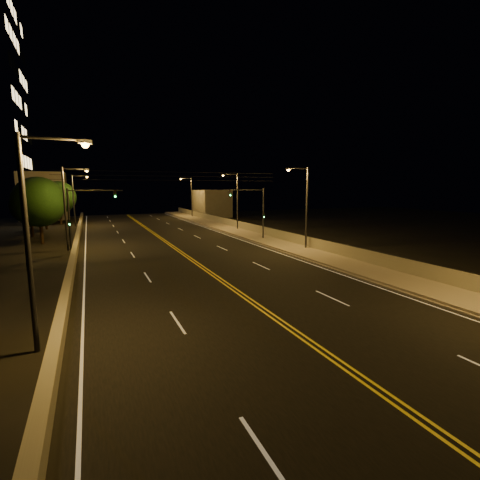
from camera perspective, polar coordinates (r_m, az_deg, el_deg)
name	(u,v)px	position (r m, az deg, el deg)	size (l,w,h in m)	color
ground	(453,443)	(11.40, 31.60, -26.52)	(160.00, 160.00, 0.00)	black
road	(206,270)	(27.04, -5.61, -4.89)	(18.00, 120.00, 0.02)	black
sidewalk	(321,257)	(31.93, 13.18, -2.72)	(3.60, 120.00, 0.30)	gray
curb	(304,259)	(30.88, 10.39, -3.16)	(0.14, 120.00, 0.15)	gray
parapet_wall	(336,248)	(32.81, 15.54, -1.35)	(0.30, 120.00, 1.00)	gray
jersey_barrier	(69,278)	(25.78, -26.19, -5.62)	(0.45, 120.00, 0.73)	gray
distant_building_right	(211,203)	(76.26, -4.75, 6.04)	(6.00, 10.00, 5.69)	gray
distant_building_left	(44,196)	(78.73, -29.51, 6.31)	(8.00, 8.00, 9.19)	gray
parapet_rail	(337,243)	(32.72, 15.57, -0.44)	(0.06, 0.06, 120.00)	black
lane_markings	(206,270)	(26.97, -5.56, -4.90)	(17.32, 116.00, 0.00)	silver
streetlight_1	(304,202)	(34.97, 10.51, 6.07)	(2.55, 0.28, 8.27)	#2D2D33
streetlight_2	(236,198)	(50.45, -0.74, 6.98)	(2.55, 0.28, 8.27)	#2D2D33
streetlight_3	(190,194)	(73.49, -8.16, 7.43)	(2.55, 0.28, 8.27)	#2D2D33
streetlight_4	(35,228)	(15.06, -30.55, 1.71)	(2.55, 0.28, 8.27)	#2D2D33
streetlight_5	(68,202)	(38.68, -26.40, 5.55)	(2.55, 0.28, 8.27)	#2D2D33
streetlight_6	(75,196)	(62.07, -25.40, 6.47)	(2.55, 0.28, 8.27)	#2D2D33
traffic_signal_right	(256,208)	(41.02, 2.63, 5.30)	(5.11, 0.31, 6.21)	#2D2D33
traffic_signal_left	(80,212)	(36.85, -24.75, 4.13)	(5.11, 0.31, 6.21)	#2D2D33
overhead_wires	(175,176)	(35.47, -10.60, 10.26)	(22.00, 0.03, 0.83)	black
tree_0	(39,202)	(44.48, -30.12, 5.43)	(5.51, 5.51, 7.47)	black
tree_1	(30,206)	(51.88, -31.21, 4.77)	(4.59, 4.59, 6.23)	black
tree_2	(44,199)	(59.78, -29.43, 5.87)	(5.33, 5.33, 7.22)	black
tree_3	(59,197)	(66.90, -27.55, 6.25)	(5.42, 5.42, 7.35)	black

